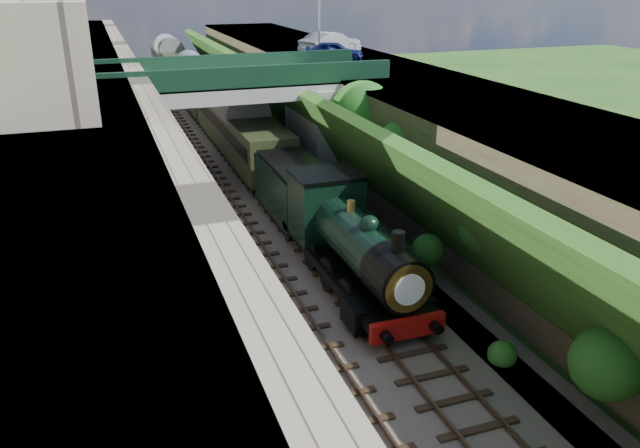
# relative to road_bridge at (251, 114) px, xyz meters

# --- Properties ---
(ground) EXTENTS (160.00, 160.00, 0.00)m
(ground) POSITION_rel_road_bridge_xyz_m (-0.94, -24.00, -4.08)
(ground) COLOR #1E4714
(ground) RESTS_ON ground
(trackbed) EXTENTS (10.00, 90.00, 0.20)m
(trackbed) POSITION_rel_road_bridge_xyz_m (-0.94, -4.00, -3.98)
(trackbed) COLOR #473F38
(trackbed) RESTS_ON ground
(retaining_wall) EXTENTS (1.00, 90.00, 7.00)m
(retaining_wall) POSITION_rel_road_bridge_xyz_m (-6.44, -4.00, -0.58)
(retaining_wall) COLOR #756B56
(retaining_wall) RESTS_ON ground
(street_plateau_left) EXTENTS (6.00, 90.00, 7.00)m
(street_plateau_left) POSITION_rel_road_bridge_xyz_m (-9.94, -4.00, -0.58)
(street_plateau_left) COLOR #262628
(street_plateau_left) RESTS_ON ground
(street_plateau_right) EXTENTS (8.00, 90.00, 6.25)m
(street_plateau_right) POSITION_rel_road_bridge_xyz_m (8.56, -4.00, -0.95)
(street_plateau_right) COLOR #262628
(street_plateau_right) RESTS_ON ground
(embankment_slope) EXTENTS (4.67, 90.00, 6.42)m
(embankment_slope) POSITION_rel_road_bridge_xyz_m (4.06, -7.78, -1.30)
(embankment_slope) COLOR #1E4714
(embankment_slope) RESTS_ON ground
(track_left) EXTENTS (2.50, 90.00, 0.20)m
(track_left) POSITION_rel_road_bridge_xyz_m (-2.94, -4.00, -3.83)
(track_left) COLOR black
(track_left) RESTS_ON trackbed
(track_right) EXTENTS (2.50, 90.00, 0.20)m
(track_right) POSITION_rel_road_bridge_xyz_m (0.26, -4.00, -3.83)
(track_right) COLOR black
(track_right) RESTS_ON trackbed
(road_bridge) EXTENTS (16.00, 6.40, 7.25)m
(road_bridge) POSITION_rel_road_bridge_xyz_m (0.00, 0.00, 0.00)
(road_bridge) COLOR gray
(road_bridge) RESTS_ON ground
(building_far) EXTENTS (5.00, 10.00, 6.00)m
(building_far) POSITION_rel_road_bridge_xyz_m (-11.44, 6.00, 5.92)
(building_far) COLOR gray
(building_far) RESTS_ON street_plateau_left
(building_near) EXTENTS (4.00, 8.00, 4.00)m
(building_near) POSITION_rel_road_bridge_xyz_m (-10.44, -10.00, 4.92)
(building_near) COLOR gray
(building_near) RESTS_ON street_plateau_left
(tree) EXTENTS (3.60, 3.80, 6.60)m
(tree) POSITION_rel_road_bridge_xyz_m (4.97, -5.31, 0.57)
(tree) COLOR black
(tree) RESTS_ON ground
(lamppost) EXTENTS (0.87, 0.15, 6.00)m
(lamppost) POSITION_rel_road_bridge_xyz_m (6.41, 5.75, 5.49)
(lamppost) COLOR gray
(lamppost) RESTS_ON street_plateau_right
(car_blue) EXTENTS (4.25, 3.02, 1.34)m
(car_blue) POSITION_rel_road_bridge_xyz_m (7.09, 4.78, 2.85)
(car_blue) COLOR navy
(car_blue) RESTS_ON street_plateau_right
(car_silver) EXTENTS (5.26, 3.75, 1.65)m
(car_silver) POSITION_rel_road_bridge_xyz_m (8.12, 8.31, 3.00)
(car_silver) COLOR #A09EA3
(car_silver) RESTS_ON street_plateau_right
(locomotive) EXTENTS (3.10, 10.22, 3.83)m
(locomotive) POSITION_rel_road_bridge_xyz_m (0.26, -15.31, -2.18)
(locomotive) COLOR black
(locomotive) RESTS_ON trackbed
(tender) EXTENTS (2.70, 6.00, 3.05)m
(tender) POSITION_rel_road_bridge_xyz_m (0.26, -7.95, -2.46)
(tender) COLOR black
(tender) RESTS_ON trackbed
(coach_front) EXTENTS (2.90, 18.00, 3.70)m
(coach_front) POSITION_rel_road_bridge_xyz_m (0.26, 4.65, -2.03)
(coach_front) COLOR black
(coach_front) RESTS_ON trackbed
(coach_middle) EXTENTS (2.90, 18.00, 3.70)m
(coach_middle) POSITION_rel_road_bridge_xyz_m (0.26, 23.45, -2.03)
(coach_middle) COLOR black
(coach_middle) RESTS_ON trackbed
(coach_rear) EXTENTS (2.90, 18.00, 3.70)m
(coach_rear) POSITION_rel_road_bridge_xyz_m (0.26, 42.25, -2.03)
(coach_rear) COLOR black
(coach_rear) RESTS_ON trackbed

